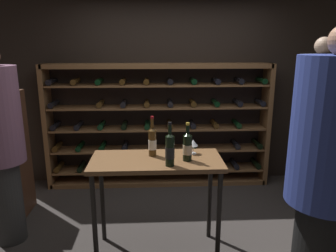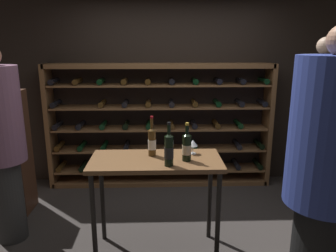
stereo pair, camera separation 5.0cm
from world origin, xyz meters
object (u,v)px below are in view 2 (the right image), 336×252
object	(u,v)px
tasting_table	(156,172)
wine_bottle_gold_foil	(169,150)
wine_bottle_amber_reserve	(152,142)
wine_glass_stemmed_right	(193,144)
person_host_in_suit	(326,169)
wine_rack	(160,126)
person_guest_plum_blouse	(317,117)
person_guest_khaki	(1,138)
wine_bottle_red_label	(187,147)
person_bystander_dark_jacket	(335,142)
display_cabinet	(8,153)

from	to	relation	value
tasting_table	wine_bottle_gold_foil	distance (m)	0.33
wine_bottle_amber_reserve	wine_glass_stemmed_right	bearing A→B (deg)	5.70
person_host_in_suit	wine_bottle_amber_reserve	world-z (taller)	person_host_in_suit
wine_rack	person_guest_plum_blouse	distance (m)	1.99
person_host_in_suit	wine_glass_stemmed_right	size ratio (longest dim) A/B	15.15
person_guest_khaki	wine_bottle_red_label	world-z (taller)	person_guest_khaki
tasting_table	person_bystander_dark_jacket	distance (m)	1.79
person_bystander_dark_jacket	wine_glass_stemmed_right	world-z (taller)	person_bystander_dark_jacket
wine_rack	person_host_in_suit	xyz separation A→B (m)	(1.08, -2.35, 0.29)
tasting_table	display_cabinet	world-z (taller)	display_cabinet
tasting_table	person_host_in_suit	size ratio (longest dim) A/B	0.57
tasting_table	wine_bottle_amber_reserve	world-z (taller)	wine_bottle_amber_reserve
wine_bottle_gold_foil	wine_glass_stemmed_right	size ratio (longest dim) A/B	2.78
person_host_in_suit	tasting_table	bearing A→B (deg)	-28.83
tasting_table	person_host_in_suit	bearing A→B (deg)	-34.22
wine_rack	display_cabinet	world-z (taller)	wine_rack
person_guest_khaki	wine_bottle_amber_reserve	xyz separation A→B (m)	(1.45, -0.18, 0.00)
person_guest_plum_blouse	wine_bottle_gold_foil	size ratio (longest dim) A/B	5.35
tasting_table	person_guest_plum_blouse	distance (m)	2.08
person_guest_khaki	display_cabinet	bearing A→B (deg)	80.65
wine_bottle_red_label	wine_rack	bearing A→B (deg)	97.87
person_bystander_dark_jacket	person_guest_khaki	distance (m)	3.24
wine_bottle_gold_foil	wine_rack	bearing A→B (deg)	92.13
tasting_table	person_bystander_dark_jacket	world-z (taller)	person_bystander_dark_jacket
wine_bottle_gold_foil	person_bystander_dark_jacket	bearing A→B (deg)	13.79
person_guest_plum_blouse	wine_bottle_amber_reserve	world-z (taller)	person_guest_plum_blouse
person_bystander_dark_jacket	wine_bottle_amber_reserve	size ratio (longest dim) A/B	4.94
wine_rack	person_host_in_suit	world-z (taller)	person_host_in_suit
display_cabinet	wine_glass_stemmed_right	size ratio (longest dim) A/B	10.63
wine_bottle_gold_foil	wine_glass_stemmed_right	distance (m)	0.38
person_guest_plum_blouse	wine_glass_stemmed_right	xyz separation A→B (m)	(-1.53, -0.72, -0.08)
wine_rack	tasting_table	xyz separation A→B (m)	(-0.05, -1.58, -0.03)
person_guest_plum_blouse	person_host_in_suit	size ratio (longest dim) A/B	0.98
display_cabinet	wine_bottle_amber_reserve	world-z (taller)	display_cabinet
tasting_table	person_bystander_dark_jacket	bearing A→B (deg)	7.62
wine_bottle_gold_foil	wine_bottle_red_label	size ratio (longest dim) A/B	1.10
person_guest_plum_blouse	wine_glass_stemmed_right	world-z (taller)	person_guest_plum_blouse
wine_glass_stemmed_right	wine_bottle_amber_reserve	bearing A→B (deg)	-174.30
display_cabinet	wine_glass_stemmed_right	xyz separation A→B (m)	(2.07, -0.73, 0.32)
person_guest_khaki	person_guest_plum_blouse	bearing A→B (deg)	-21.91
person_guest_plum_blouse	person_host_in_suit	distance (m)	1.78
tasting_table	wine_bottle_red_label	bearing A→B (deg)	-10.25
wine_glass_stemmed_right	person_guest_khaki	bearing A→B (deg)	175.66
person_bystander_dark_jacket	wine_bottle_gold_foil	world-z (taller)	person_bystander_dark_jacket
wine_rack	wine_bottle_gold_foil	bearing A→B (deg)	-87.87
person_bystander_dark_jacket	person_host_in_suit	distance (m)	1.19
tasting_table	wine_glass_stemmed_right	xyz separation A→B (m)	(0.35, 0.13, 0.22)
person_bystander_dark_jacket	wine_bottle_gold_foil	bearing A→B (deg)	-150.29
wine_bottle_red_label	wine_bottle_gold_foil	bearing A→B (deg)	-143.30
wine_bottle_red_label	display_cabinet	bearing A→B (deg)	155.63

